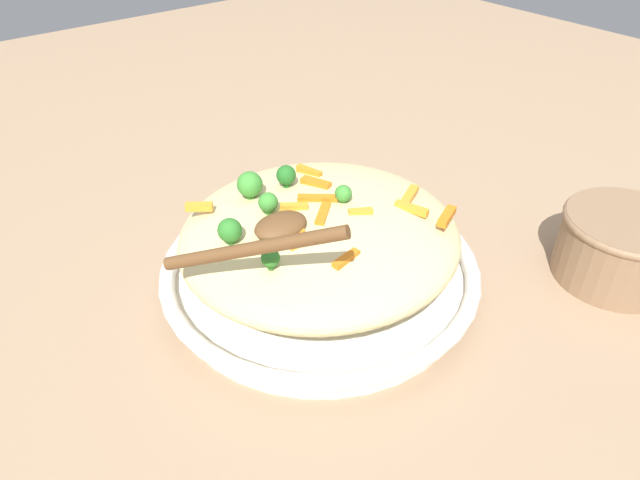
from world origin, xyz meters
The scene contains 24 objects.
ground_plane centered at (0.00, 0.00, 0.00)m, with size 2.40×2.40×0.00m, color #9E7F60.
serving_bowl centered at (0.00, 0.00, 0.02)m, with size 0.35×0.35×0.04m.
pasta_mound centered at (0.00, 0.00, 0.07)m, with size 0.31×0.30×0.07m, color #DBC689.
carrot_piece_0 centered at (-0.08, 0.06, 0.10)m, with size 0.04×0.01×0.01m, color orange.
carrot_piece_1 centered at (-0.03, -0.04, 0.11)m, with size 0.03×0.01×0.01m, color orange.
carrot_piece_2 centered at (-0.03, 0.03, 0.11)m, with size 0.03×0.01×0.01m, color orange.
carrot_piece_3 centered at (0.02, -0.01, 0.11)m, with size 0.03×0.01×0.01m, color orange.
carrot_piece_4 centered at (-0.04, -0.07, 0.10)m, with size 0.03×0.01×0.01m, color orange.
carrot_piece_5 centered at (0.10, -0.08, 0.10)m, with size 0.03×0.01×0.01m, color orange.
carrot_piece_6 centered at (-0.10, 0.04, 0.10)m, with size 0.04×0.01×0.01m, color orange.
carrot_piece_7 centered at (0.06, 0.03, 0.11)m, with size 0.03×0.01×0.01m, color orange.
carrot_piece_8 centered at (0.04, 0.01, 0.11)m, with size 0.04×0.01×0.01m, color orange.
carrot_piece_9 centered at (-0.09, 0.09, 0.10)m, with size 0.03×0.01×0.01m, color orange.
carrot_piece_10 centered at (-0.01, -0.01, 0.11)m, with size 0.04×0.01×0.01m, color orange.
carrot_piece_11 centered at (0.03, 0.08, 0.10)m, with size 0.03×0.01×0.01m, color orange.
carrot_piece_12 centered at (0.01, 0.01, 0.11)m, with size 0.04×0.01×0.01m, color orange.
broccoli_floret_0 centered at (0.04, -0.07, 0.12)m, with size 0.03×0.03×0.03m.
broccoli_floret_1 centered at (0.00, -0.06, 0.12)m, with size 0.02×0.02×0.03m.
broccoli_floret_2 centered at (0.05, -0.03, 0.12)m, with size 0.02×0.02×0.03m.
broccoli_floret_3 centered at (-0.03, 0.01, 0.12)m, with size 0.02×0.02×0.02m.
broccoli_floret_4 centered at (0.09, 0.04, 0.11)m, with size 0.02×0.02×0.02m.
broccoli_floret_5 centered at (0.10, -0.01, 0.11)m, with size 0.02×0.02×0.03m.
serving_spoon centered at (0.08, 0.03, 0.12)m, with size 0.15×0.14×0.08m.
companion_bowl centered at (-0.28, 0.20, 0.04)m, with size 0.14×0.14×0.08m.
Camera 1 is at (0.32, 0.40, 0.43)m, focal length 32.49 mm.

